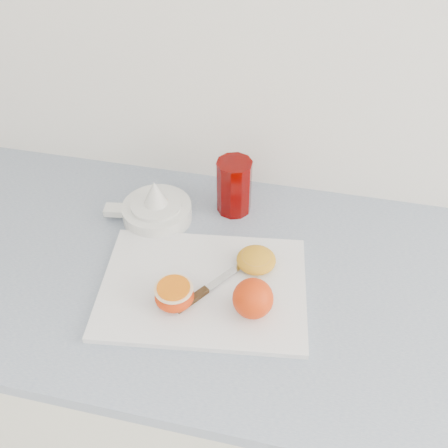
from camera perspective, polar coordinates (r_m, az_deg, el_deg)
name	(u,v)px	position (r m, az deg, el deg)	size (l,w,h in m)	color
counter	(196,381)	(1.36, -3.22, -17.50)	(2.61, 0.64, 0.89)	white
cutting_board	(203,287)	(0.96, -2.37, -7.22)	(0.39, 0.28, 0.01)	white
whole_orange	(253,298)	(0.89, 3.32, -8.49)	(0.07, 0.07, 0.07)	#D93804
half_orange	(174,295)	(0.91, -5.70, -8.10)	(0.07, 0.07, 0.04)	#D93804
squeezed_shell	(256,260)	(0.98, 3.70, -4.09)	(0.08, 0.08, 0.03)	orange
paring_knife	(198,295)	(0.93, -2.97, -8.12)	(0.11, 0.15, 0.01)	#442F18
citrus_juicer	(156,209)	(1.10, -7.78, 1.73)	(0.19, 0.15, 0.10)	white
red_tumbler	(234,188)	(1.09, 1.16, 4.11)	(0.08, 0.08, 0.13)	#5A0100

